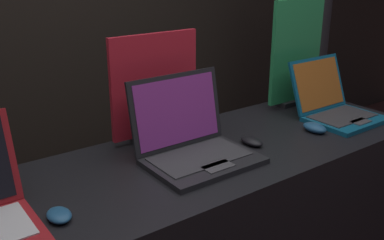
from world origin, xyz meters
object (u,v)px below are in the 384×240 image
promo_stand_middle (155,90)px  mouse_back (315,128)px  mouse_front (59,215)px  laptop_middle (193,141)px  mouse_middle (252,141)px  promo_stand_back (296,56)px  person_bystander (300,70)px  laptop_back (335,105)px

promo_stand_middle → mouse_back: 0.70m
mouse_front → laptop_middle: size_ratio=0.24×
laptop_middle → mouse_middle: laptop_middle is taller
promo_stand_back → person_bystander: bearing=38.3°
laptop_back → mouse_back: (-0.22, -0.07, -0.04)m
laptop_back → promo_stand_back: size_ratio=0.67×
mouse_front → promo_stand_middle: 0.69m
laptop_back → promo_stand_back: bearing=90.0°
mouse_back → person_bystander: bearing=44.0°
mouse_back → person_bystander: size_ratio=0.06×
promo_stand_middle → laptop_back: (0.79, -0.28, -0.14)m
mouse_front → promo_stand_middle: bearing=33.4°
laptop_back → person_bystander: 0.96m
promo_stand_middle → mouse_back: (0.58, -0.35, -0.19)m
laptop_middle → person_bystander: person_bystander is taller
laptop_back → promo_stand_back: (-0.00, 0.25, 0.19)m
mouse_front → mouse_back: mouse_back is taller
mouse_middle → laptop_back: 0.53m
mouse_middle → person_bystander: size_ratio=0.06×
mouse_front → person_bystander: 2.13m
mouse_front → mouse_middle: size_ratio=0.86×
mouse_middle → promo_stand_back: (0.53, 0.26, 0.23)m
mouse_middle → mouse_back: size_ratio=0.97×
promo_stand_middle → promo_stand_back: 0.79m
laptop_middle → promo_stand_back: 0.84m
mouse_middle → person_bystander: (1.14, 0.75, -0.02)m
promo_stand_middle → laptop_back: bearing=-19.6°
mouse_front → promo_stand_back: size_ratio=0.18×
mouse_back → laptop_middle: bearing=170.5°
mouse_middle → promo_stand_back: promo_stand_back is taller
mouse_back → mouse_front: bearing=-179.2°
mouse_middle → laptop_back: bearing=1.0°
mouse_front → person_bystander: (1.96, 0.82, -0.02)m
promo_stand_middle → promo_stand_back: bearing=-2.2°
mouse_front → mouse_middle: (0.82, 0.07, 0.00)m
mouse_back → person_bystander: (0.83, 0.80, -0.02)m
promo_stand_middle → mouse_back: size_ratio=3.85×
laptop_middle → mouse_back: (0.58, -0.10, -0.05)m
laptop_back → person_bystander: (0.62, 0.74, -0.07)m
mouse_middle → promo_stand_middle: promo_stand_middle is taller
laptop_middle → mouse_middle: bearing=-8.2°
laptop_middle → promo_stand_back: (0.79, 0.22, 0.18)m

